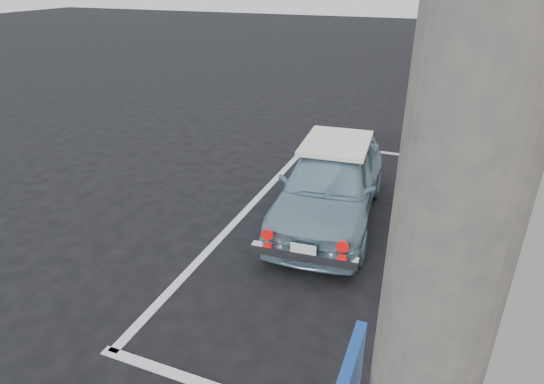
{
  "coord_description": "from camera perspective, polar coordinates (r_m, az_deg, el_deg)",
  "views": [
    {
      "loc": [
        1.98,
        -3.19,
        3.62
      ],
      "look_at": [
        -0.19,
        2.29,
        0.75
      ],
      "focal_mm": 30.0,
      "sensor_mm": 36.0,
      "label": 1
    }
  ],
  "objects": [
    {
      "name": "sidewalk",
      "position": [
        6.4,
        29.05,
        -11.48
      ],
      "size": [
        2.8,
        40.0,
        0.15
      ],
      "primitive_type": "cube",
      "color": "slate",
      "rests_on": "ground"
    },
    {
      "name": "pline_front",
      "position": [
        10.44,
        12.18,
        5.09
      ],
      "size": [
        3.0,
        0.12,
        0.01
      ],
      "primitive_type": "cube",
      "color": "silver",
      "rests_on": "ground"
    },
    {
      "name": "cat",
      "position": [
        6.17,
        5.31,
        -8.89
      ],
      "size": [
        0.29,
        0.4,
        0.23
      ],
      "rotation": [
        0.0,
        0.0,
        -0.38
      ],
      "color": "brown",
      "rests_on": "ground"
    },
    {
      "name": "ground",
      "position": [
        5.21,
        -7.76,
        -18.31
      ],
      "size": [
        80.0,
        80.0,
        0.0
      ],
      "primitive_type": "plane",
      "color": "black",
      "rests_on": "ground"
    },
    {
      "name": "retro_coupe",
      "position": [
        7.21,
        7.34,
        1.17
      ],
      "size": [
        1.72,
        3.71,
        1.23
      ],
      "rotation": [
        0.0,
        0.0,
        0.08
      ],
      "color": "#7495A7",
      "rests_on": "ground"
    },
    {
      "name": "pline_side",
      "position": [
        7.72,
        -2.96,
        -2.0
      ],
      "size": [
        0.12,
        7.0,
        0.01
      ],
      "primitive_type": "cube",
      "color": "silver",
      "rests_on": "ground"
    },
    {
      "name": "utility_pole",
      "position": [
        1.21,
        25.08,
        13.5
      ],
      "size": [
        0.44,
        0.36,
        7.0
      ],
      "color": "#4C4947",
      "rests_on": "ground"
    }
  ]
}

